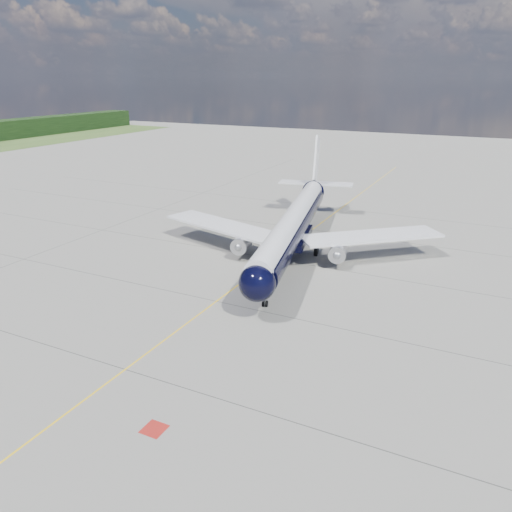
% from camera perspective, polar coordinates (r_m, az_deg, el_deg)
% --- Properties ---
extents(ground, '(320.00, 320.00, 0.00)m').
position_cam_1_polar(ground, '(71.45, 3.65, 0.92)').
color(ground, gray).
rests_on(ground, ground).
extents(taxiway_centerline, '(0.16, 160.00, 0.01)m').
position_cam_1_polar(taxiway_centerline, '(67.12, 1.99, -0.32)').
color(taxiway_centerline, yellow).
rests_on(taxiway_centerline, ground).
extents(red_marking, '(1.60, 1.60, 0.01)m').
position_cam_1_polar(red_marking, '(37.47, -11.56, -18.80)').
color(red_marking, maroon).
rests_on(red_marking, ground).
extents(main_airliner, '(38.69, 47.74, 13.92)m').
position_cam_1_polar(main_airliner, '(68.11, 4.40, 3.75)').
color(main_airliner, black).
rests_on(main_airliner, ground).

